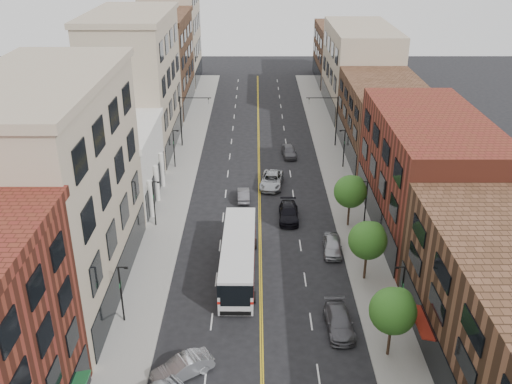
{
  "coord_description": "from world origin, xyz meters",
  "views": [
    {
      "loc": [
        -0.46,
        -29.01,
        28.93
      ],
      "look_at": [
        -0.41,
        21.87,
        5.0
      ],
      "focal_mm": 40.0,
      "sensor_mm": 36.0,
      "label": 1
    }
  ],
  "objects_px": {
    "car_parked_far": "(332,245)",
    "car_lane_behind": "(243,195)",
    "city_bus": "(238,255)",
    "car_angle_b": "(183,368)",
    "car_lane_b": "(272,180)",
    "car_lane_a": "(289,213)",
    "car_parked_mid": "(339,322)",
    "car_lane_c": "(289,151)"
  },
  "relations": [
    {
      "from": "city_bus",
      "to": "car_lane_c",
      "type": "xyz_separation_m",
      "value": [
        6.13,
        29.07,
        -1.24
      ]
    },
    {
      "from": "car_lane_behind",
      "to": "car_lane_a",
      "type": "bearing_deg",
      "value": 134.19
    },
    {
      "from": "car_parked_far",
      "to": "car_lane_b",
      "type": "relative_size",
      "value": 0.77
    },
    {
      "from": "city_bus",
      "to": "car_angle_b",
      "type": "height_order",
      "value": "city_bus"
    },
    {
      "from": "car_angle_b",
      "to": "car_lane_c",
      "type": "xyz_separation_m",
      "value": [
        9.73,
        42.14,
        0.0
      ]
    },
    {
      "from": "car_parked_far",
      "to": "car_lane_b",
      "type": "bearing_deg",
      "value": 113.58
    },
    {
      "from": "car_lane_behind",
      "to": "car_lane_b",
      "type": "distance_m",
      "value": 5.11
    },
    {
      "from": "car_angle_b",
      "to": "car_lane_c",
      "type": "relative_size",
      "value": 1.03
    },
    {
      "from": "car_parked_mid",
      "to": "car_lane_c",
      "type": "relative_size",
      "value": 1.15
    },
    {
      "from": "city_bus",
      "to": "car_lane_behind",
      "type": "relative_size",
      "value": 3.41
    },
    {
      "from": "city_bus",
      "to": "car_parked_far",
      "type": "bearing_deg",
      "value": 23.17
    },
    {
      "from": "city_bus",
      "to": "car_parked_mid",
      "type": "distance_m",
      "value": 11.42
    },
    {
      "from": "car_lane_b",
      "to": "car_parked_mid",
      "type": "bearing_deg",
      "value": -73.23
    },
    {
      "from": "car_parked_far",
      "to": "car_lane_b",
      "type": "xyz_separation_m",
      "value": [
        -5.49,
        15.49,
        0.04
      ]
    },
    {
      "from": "car_parked_far",
      "to": "car_lane_a",
      "type": "relative_size",
      "value": 0.85
    },
    {
      "from": "city_bus",
      "to": "car_parked_far",
      "type": "height_order",
      "value": "city_bus"
    },
    {
      "from": "car_angle_b",
      "to": "car_parked_far",
      "type": "xyz_separation_m",
      "value": [
        12.59,
        16.78,
        0.01
      ]
    },
    {
      "from": "car_lane_a",
      "to": "city_bus",
      "type": "bearing_deg",
      "value": -114.44
    },
    {
      "from": "car_lane_a",
      "to": "car_lane_c",
      "type": "xyz_separation_m",
      "value": [
        1.02,
        18.45,
        -0.01
      ]
    },
    {
      "from": "car_lane_a",
      "to": "car_parked_far",
      "type": "bearing_deg",
      "value": -59.38
    },
    {
      "from": "city_bus",
      "to": "car_lane_a",
      "type": "relative_size",
      "value": 2.59
    },
    {
      "from": "city_bus",
      "to": "car_lane_c",
      "type": "bearing_deg",
      "value": 78.78
    },
    {
      "from": "car_lane_b",
      "to": "car_lane_c",
      "type": "bearing_deg",
      "value": 82.23
    },
    {
      "from": "car_lane_a",
      "to": "car_lane_c",
      "type": "bearing_deg",
      "value": 88.09
    },
    {
      "from": "car_parked_mid",
      "to": "car_lane_b",
      "type": "bearing_deg",
      "value": 97.42
    },
    {
      "from": "car_parked_far",
      "to": "car_lane_behind",
      "type": "xyz_separation_m",
      "value": [
        -8.84,
        11.64,
        -0.1
      ]
    },
    {
      "from": "city_bus",
      "to": "car_lane_b",
      "type": "bearing_deg",
      "value": 80.36
    },
    {
      "from": "city_bus",
      "to": "car_lane_a",
      "type": "height_order",
      "value": "city_bus"
    },
    {
      "from": "car_parked_far",
      "to": "car_lane_a",
      "type": "height_order",
      "value": "car_lane_a"
    },
    {
      "from": "car_parked_mid",
      "to": "car_lane_a",
      "type": "xyz_separation_m",
      "value": [
        -2.98,
        18.57,
        0.02
      ]
    },
    {
      "from": "car_angle_b",
      "to": "car_lane_b",
      "type": "xyz_separation_m",
      "value": [
        7.1,
        32.27,
        0.05
      ]
    },
    {
      "from": "city_bus",
      "to": "car_lane_c",
      "type": "relative_size",
      "value": 3.07
    },
    {
      "from": "car_lane_a",
      "to": "car_lane_c",
      "type": "distance_m",
      "value": 18.48
    },
    {
      "from": "car_parked_far",
      "to": "car_lane_behind",
      "type": "relative_size",
      "value": 1.12
    },
    {
      "from": "car_angle_b",
      "to": "car_lane_c",
      "type": "height_order",
      "value": "car_lane_c"
    },
    {
      "from": "car_parked_mid",
      "to": "car_lane_c",
      "type": "xyz_separation_m",
      "value": [
        -1.96,
        37.03,
        0.01
      ]
    },
    {
      "from": "car_angle_b",
      "to": "car_parked_mid",
      "type": "distance_m",
      "value": 12.76
    },
    {
      "from": "car_lane_b",
      "to": "car_lane_c",
      "type": "relative_size",
      "value": 1.3
    },
    {
      "from": "car_angle_b",
      "to": "car_parked_far",
      "type": "bearing_deg",
      "value": 109.58
    },
    {
      "from": "car_lane_b",
      "to": "car_lane_c",
      "type": "height_order",
      "value": "car_lane_b"
    },
    {
      "from": "car_parked_mid",
      "to": "car_parked_far",
      "type": "bearing_deg",
      "value": 83.42
    },
    {
      "from": "car_angle_b",
      "to": "car_parked_mid",
      "type": "bearing_deg",
      "value": 80.06
    }
  ]
}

